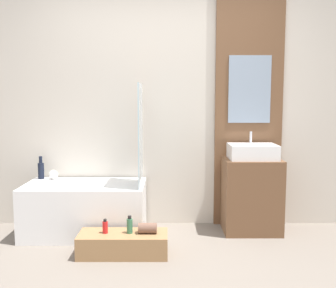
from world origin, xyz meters
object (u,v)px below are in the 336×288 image
bathtub (84,209)px  vase_round_light (52,175)px  vase_tall_dark (39,170)px  sink (251,152)px  bottle_soap_secondary (128,225)px  wooden_step_bench (122,244)px  bottle_soap_primary (104,227)px

bathtub → vase_round_light: (-0.37, 0.22, 0.30)m
bathtub → vase_tall_dark: (-0.51, 0.24, 0.35)m
sink → bottle_soap_secondary: 1.44m
wooden_step_bench → vase_tall_dark: bearing=140.9°
bottle_soap_secondary → wooden_step_bench: bearing=180.0°
vase_tall_dark → bottle_soap_secondary: 1.30m
vase_round_light → bottle_soap_secondary: 1.18m
bottle_soap_secondary → bathtub: bearing=133.2°
vase_tall_dark → wooden_step_bench: bearing=-39.1°
bottle_soap_primary → bottle_soap_secondary: bearing=0.0°
bathtub → bottle_soap_secondary: bearing=-46.8°
sink → bottle_soap_primary: bearing=-156.3°
sink → bottle_soap_primary: size_ratio=3.76×
bathtub → bottle_soap_primary: size_ratio=9.40×
bathtub → vase_tall_dark: size_ratio=4.95×
bathtub → wooden_step_bench: 0.70m
sink → bottle_soap_primary: 1.62m
wooden_step_bench → vase_tall_dark: size_ratio=3.24×
vase_round_light → bottle_soap_secondary: (0.86, -0.75, -0.30)m
wooden_step_bench → bottle_soap_secondary: 0.17m
wooden_step_bench → sink: (1.23, 0.61, 0.72)m
bottle_soap_primary → bottle_soap_secondary: size_ratio=0.81×
sink → vase_round_light: (-2.04, 0.14, -0.26)m
bottle_soap_secondary → sink: bearing=27.4°
wooden_step_bench → sink: 1.56m
vase_tall_dark → bottle_soap_primary: vase_tall_dark is taller
vase_round_light → bathtub: bearing=-30.9°
vase_tall_dark → vase_round_light: size_ratio=2.52×
sink → wooden_step_bench: bearing=-153.7°
vase_tall_dark → vase_round_light: vase_tall_dark is taller
vase_round_light → vase_tall_dark: bearing=173.2°
wooden_step_bench → vase_round_light: size_ratio=8.17×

